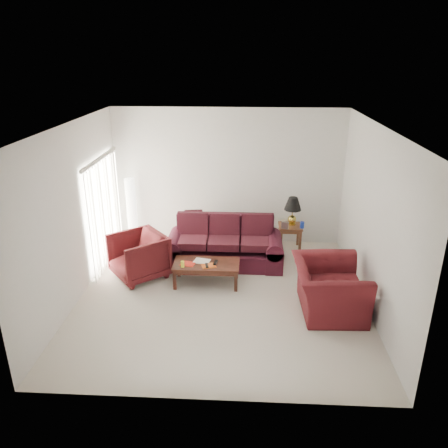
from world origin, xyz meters
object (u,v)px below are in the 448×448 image
at_px(coffee_table, 206,273).
at_px(armchair_right, 329,288).
at_px(sofa, 224,243).
at_px(floor_lamp, 132,212).
at_px(armchair_left, 139,256).
at_px(end_table, 290,237).

bearing_deg(coffee_table, armchair_right, -20.12).
height_order(sofa, floor_lamp, floor_lamp).
relative_size(armchair_left, coffee_table, 0.78).
height_order(floor_lamp, armchair_right, floor_lamp).
height_order(armchair_left, armchair_right, armchair_left).
relative_size(end_table, armchair_right, 0.42).
bearing_deg(end_table, coffee_table, -135.26).
height_order(end_table, armchair_right, armchair_right).
bearing_deg(sofa, armchair_right, -40.40).
relative_size(sofa, floor_lamp, 1.52).
bearing_deg(armchair_left, end_table, 76.56).
bearing_deg(sofa, armchair_left, -157.34).
bearing_deg(floor_lamp, coffee_table, -43.93).
xyz_separation_m(armchair_left, coffee_table, (1.32, -0.20, -0.22)).
distance_m(sofa, armchair_left, 1.72).
xyz_separation_m(sofa, end_table, (1.39, 0.83, -0.21)).
bearing_deg(coffee_table, sofa, 71.48).
bearing_deg(end_table, floor_lamp, 178.61).
height_order(end_table, floor_lamp, floor_lamp).
bearing_deg(floor_lamp, armchair_left, -71.99).
height_order(floor_lamp, coffee_table, floor_lamp).
distance_m(end_table, coffee_table, 2.37).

